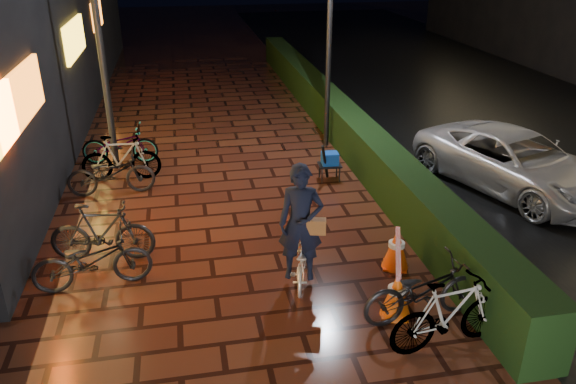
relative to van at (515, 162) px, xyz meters
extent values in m
plane|color=#381911|center=(-6.06, -3.39, -0.63)|extent=(80.00, 80.00, 0.00)
cube|color=black|center=(-2.76, 4.61, -0.13)|extent=(0.70, 20.00, 1.00)
imported|color=#AAAAAE|center=(0.00, 0.00, 0.00)|extent=(3.49, 4.96, 1.26)
cube|color=orange|center=(-9.51, -0.39, 1.97)|extent=(0.08, 3.00, 0.90)
cube|color=yellow|center=(-9.51, 5.61, 1.97)|extent=(0.08, 2.80, 0.90)
cube|color=orange|center=(-9.51, 10.61, 1.97)|extent=(0.08, 2.20, 0.90)
cylinder|color=black|center=(-3.26, 3.48, 1.79)|extent=(0.15, 0.15, 4.84)
cylinder|color=black|center=(-8.58, 3.17, 2.26)|extent=(0.18, 0.18, 5.78)
imported|color=silver|center=(-5.25, -2.59, -0.27)|extent=(0.82, 1.48, 0.74)
imported|color=black|center=(-5.27, -2.70, 0.44)|extent=(0.78, 0.61, 1.88)
cube|color=brown|center=(-5.07, -2.77, 0.40)|extent=(0.35, 0.22, 0.24)
cone|color=#FF5F0D|center=(-4.09, -3.76, -0.28)|extent=(0.44, 0.44, 0.71)
cone|color=#FF520D|center=(-3.62, -2.53, -0.28)|extent=(0.44, 0.44, 0.71)
cube|color=#DA550B|center=(-4.09, -3.76, -0.62)|extent=(0.50, 0.50, 0.03)
cube|color=#FF4C0D|center=(-3.62, -2.53, -0.62)|extent=(0.50, 0.50, 0.03)
cube|color=#B90A12|center=(-3.85, -3.14, 0.03)|extent=(0.60, 1.44, 0.07)
cube|color=black|center=(-3.76, 1.22, -0.27)|extent=(0.52, 0.44, 0.04)
cylinder|color=black|center=(-3.97, 1.07, -0.46)|extent=(0.03, 0.03, 0.34)
cylinder|color=black|center=(-3.58, 1.05, -0.46)|extent=(0.03, 0.03, 0.34)
cylinder|color=black|center=(-3.95, 1.40, -0.46)|extent=(0.03, 0.03, 0.34)
cylinder|color=black|center=(-3.55, 1.37, -0.46)|extent=(0.03, 0.03, 0.34)
cube|color=#0D3FAF|center=(-3.76, 1.22, -0.12)|extent=(0.38, 0.33, 0.27)
cylinder|color=black|center=(-3.91, 1.10, -0.14)|extent=(0.26, 0.33, 0.87)
imported|color=black|center=(-8.45, 3.19, -0.16)|extent=(1.85, 0.81, 0.94)
imported|color=black|center=(-8.46, -2.18, -0.16)|extent=(1.85, 0.80, 0.94)
imported|color=black|center=(-8.38, -1.38, -0.11)|extent=(1.80, 0.74, 1.05)
imported|color=black|center=(-8.34, 2.11, -0.11)|extent=(1.77, 0.59, 1.05)
imported|color=black|center=(-8.49, 1.37, -0.16)|extent=(1.81, 0.68, 0.94)
imported|color=black|center=(-3.76, -3.91, -0.16)|extent=(1.85, 0.80, 0.94)
imported|color=black|center=(-3.66, -4.54, -0.11)|extent=(1.79, 0.72, 1.05)
camera|label=1|loc=(-6.89, -10.05, 4.40)|focal=35.00mm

